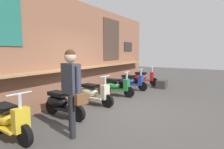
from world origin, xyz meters
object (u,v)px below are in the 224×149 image
at_px(scooter_black, 62,102).
at_px(scooter_blue, 131,81).
at_px(scooter_red, 143,77).
at_px(scooter_yellow, 8,119).
at_px(merchandise_crate, 162,84).
at_px(shopper_with_handbag, 71,83).
at_px(scooter_green, 115,86).
at_px(scooter_cream, 93,93).

bearing_deg(scooter_black, scooter_blue, 92.92).
distance_m(scooter_black, scooter_red, 5.58).
height_order(scooter_yellow, merchandise_crate, scooter_yellow).
height_order(scooter_black, merchandise_crate, scooter_black).
xyz_separation_m(scooter_blue, scooter_red, (1.45, -0.00, 0.00)).
height_order(scooter_black, shopper_with_handbag, shopper_with_handbag).
xyz_separation_m(scooter_black, scooter_green, (2.75, -0.00, 0.00)).
xyz_separation_m(scooter_black, merchandise_crate, (5.22, -1.10, -0.20)).
height_order(scooter_cream, merchandise_crate, scooter_cream).
bearing_deg(scooter_green, scooter_black, -93.64).
xyz_separation_m(scooter_cream, scooter_red, (4.23, 0.00, 0.00)).
height_order(scooter_green, scooter_blue, same).
bearing_deg(scooter_green, scooter_yellow, -93.64).
bearing_deg(scooter_red, scooter_black, -93.96).
height_order(scooter_blue, merchandise_crate, scooter_blue).
relative_size(scooter_yellow, merchandise_crate, 2.60).
relative_size(scooter_blue, merchandise_crate, 2.59).
relative_size(scooter_yellow, scooter_red, 1.00).
relative_size(scooter_green, merchandise_crate, 2.60).
bearing_deg(merchandise_crate, scooter_green, 156.02).
bearing_deg(scooter_black, shopper_with_handbag, -30.45).
xyz_separation_m(scooter_blue, shopper_with_handbag, (-4.76, -0.97, 0.68)).
relative_size(scooter_black, scooter_cream, 1.00).
height_order(scooter_yellow, scooter_blue, same).
relative_size(scooter_black, shopper_with_handbag, 0.81).
bearing_deg(scooter_cream, scooter_green, 94.44).
bearing_deg(scooter_yellow, scooter_cream, 93.69).
xyz_separation_m(scooter_yellow, scooter_cream, (2.76, -0.00, 0.00)).
distance_m(scooter_green, merchandise_crate, 2.71).
relative_size(scooter_green, scooter_blue, 1.00).
distance_m(scooter_black, scooter_blue, 4.12).
height_order(scooter_red, shopper_with_handbag, shopper_with_handbag).
bearing_deg(scooter_red, scooter_yellow, -93.96).
bearing_deg(scooter_yellow, scooter_red, 93.69).
bearing_deg(scooter_red, merchandise_crate, -21.74).
xyz_separation_m(scooter_green, merchandise_crate, (2.47, -1.10, -0.20)).
bearing_deg(scooter_blue, scooter_red, 88.86).
distance_m(scooter_green, scooter_blue, 1.37).
distance_m(shopper_with_handbag, merchandise_crate, 5.93).
height_order(scooter_black, scooter_cream, same).
xyz_separation_m(shopper_with_handbag, merchandise_crate, (5.87, -0.13, -0.88)).
distance_m(scooter_yellow, shopper_with_handbag, 1.41).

